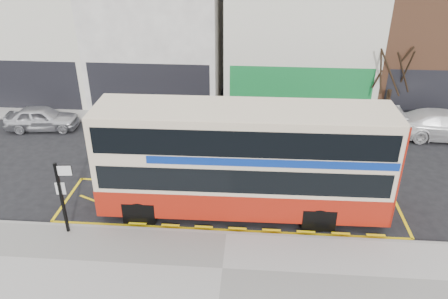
# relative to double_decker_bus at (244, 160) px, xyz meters

# --- Properties ---
(ground) EXTENTS (120.00, 120.00, 0.00)m
(ground) POSITION_rel_double_decker_bus_xyz_m (-0.54, -1.35, -2.37)
(ground) COLOR black
(ground) RESTS_ON ground
(pavement) EXTENTS (40.00, 4.00, 0.15)m
(pavement) POSITION_rel_double_decker_bus_xyz_m (-0.54, -3.65, -2.29)
(pavement) COLOR #9F9C97
(pavement) RESTS_ON ground
(kerb) EXTENTS (40.00, 0.15, 0.15)m
(kerb) POSITION_rel_double_decker_bus_xyz_m (-0.54, -1.73, -2.29)
(kerb) COLOR gray
(kerb) RESTS_ON ground
(far_pavement) EXTENTS (50.00, 3.00, 0.15)m
(far_pavement) POSITION_rel_double_decker_bus_xyz_m (-0.54, 9.65, -2.29)
(far_pavement) COLOR #9F9C97
(far_pavement) RESTS_ON ground
(road_markings) EXTENTS (14.00, 3.40, 0.01)m
(road_markings) POSITION_rel_double_decker_bus_xyz_m (-0.54, 0.25, -2.36)
(road_markings) COLOR yellow
(road_markings) RESTS_ON ground
(terrace_far_left) EXTENTS (8.00, 8.01, 10.80)m
(terrace_far_left) POSITION_rel_double_decker_bus_xyz_m (-14.04, 13.64, 2.46)
(terrace_far_left) COLOR silver
(terrace_far_left) RESTS_ON ground
(terrace_left) EXTENTS (8.00, 8.01, 11.80)m
(terrace_left) POSITION_rel_double_decker_bus_xyz_m (-6.04, 13.64, 2.95)
(terrace_left) COLOR white
(terrace_left) RESTS_ON ground
(terrace_green_shop) EXTENTS (9.00, 8.01, 11.30)m
(terrace_green_shop) POSITION_rel_double_decker_bus_xyz_m (2.96, 13.64, 2.70)
(terrace_green_shop) COLOR silver
(terrace_green_shop) RESTS_ON ground
(terrace_right) EXTENTS (9.00, 8.01, 10.30)m
(terrace_right) POSITION_rel_double_decker_bus_xyz_m (11.96, 13.64, 2.21)
(terrace_right) COLOR brown
(terrace_right) RESTS_ON ground
(double_decker_bus) EXTENTS (11.30, 2.76, 4.50)m
(double_decker_bus) POSITION_rel_double_decker_bus_xyz_m (0.00, 0.00, 0.00)
(double_decker_bus) COLOR beige
(double_decker_bus) RESTS_ON ground
(bus_stop_post) EXTENTS (0.74, 0.15, 2.95)m
(bus_stop_post) POSITION_rel_double_decker_bus_xyz_m (-6.48, -2.08, -0.44)
(bus_stop_post) COLOR black
(bus_stop_post) RESTS_ON pavement
(car_silver) EXTENTS (4.16, 2.04, 1.37)m
(car_silver) POSITION_rel_double_decker_bus_xyz_m (-11.68, 7.03, -1.68)
(car_silver) COLOR silver
(car_silver) RESTS_ON ground
(car_grey) EXTENTS (3.87, 1.80, 1.23)m
(car_grey) POSITION_rel_double_decker_bus_xyz_m (-1.51, 7.06, -1.75)
(car_grey) COLOR #3F4046
(car_grey) RESTS_ON ground
(car_white) EXTENTS (5.34, 2.26, 1.54)m
(car_white) POSITION_rel_double_decker_bus_xyz_m (10.70, 7.62, -1.60)
(car_white) COLOR white
(car_white) RESTS_ON ground
(street_tree_right) EXTENTS (2.70, 2.70, 5.84)m
(street_tree_right) POSITION_rel_double_decker_bus_xyz_m (7.91, 9.16, 1.61)
(street_tree_right) COLOR black
(street_tree_right) RESTS_ON ground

